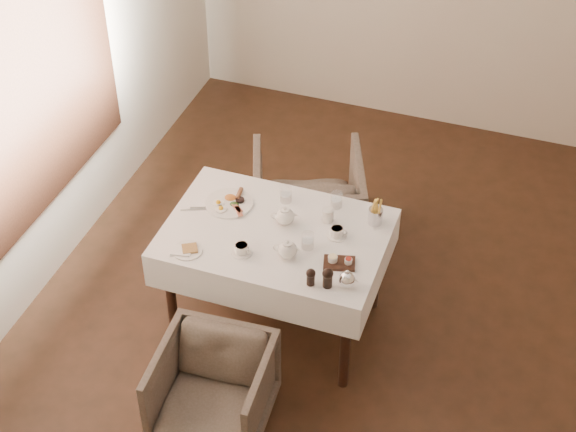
% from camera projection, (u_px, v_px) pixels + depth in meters
% --- Properties ---
extents(room, '(5.00, 5.00, 5.00)m').
position_uv_depth(room, '(24.00, 54.00, 4.97)').
color(room, black).
rests_on(room, ground).
extents(table, '(1.28, 0.88, 0.75)m').
position_uv_depth(table, '(276.00, 247.00, 5.17)').
color(table, black).
rests_on(table, ground).
extents(armchair_near, '(0.64, 0.65, 0.56)m').
position_uv_depth(armchair_near, '(213.00, 391.00, 4.81)').
color(armchair_near, '#474034').
rests_on(armchair_near, ground).
extents(armchair_far, '(0.94, 0.95, 0.68)m').
position_uv_depth(armchair_far, '(308.00, 201.00, 5.96)').
color(armchair_far, '#474034').
rests_on(armchair_far, ground).
extents(breakfast_plate, '(0.29, 0.29, 0.04)m').
position_uv_depth(breakfast_plate, '(230.00, 203.00, 5.28)').
color(breakfast_plate, white).
rests_on(breakfast_plate, table).
extents(side_plate, '(0.18, 0.17, 0.02)m').
position_uv_depth(side_plate, '(186.00, 250.00, 4.96)').
color(side_plate, white).
rests_on(side_plate, table).
extents(teapot_centre, '(0.18, 0.16, 0.12)m').
position_uv_depth(teapot_centre, '(285.00, 215.00, 5.11)').
color(teapot_centre, white).
rests_on(teapot_centre, table).
extents(teapot_front, '(0.17, 0.14, 0.12)m').
position_uv_depth(teapot_front, '(288.00, 249.00, 4.89)').
color(teapot_front, white).
rests_on(teapot_front, table).
extents(creamer, '(0.09, 0.09, 0.08)m').
position_uv_depth(creamer, '(328.00, 215.00, 5.14)').
color(creamer, white).
rests_on(creamer, table).
extents(teacup_near, '(0.12, 0.12, 0.06)m').
position_uv_depth(teacup_near, '(242.00, 249.00, 4.94)').
color(teacup_near, white).
rests_on(teacup_near, table).
extents(teacup_far, '(0.12, 0.12, 0.06)m').
position_uv_depth(teacup_far, '(337.00, 232.00, 5.05)').
color(teacup_far, white).
rests_on(teacup_far, table).
extents(glass_left, '(0.08, 0.08, 0.10)m').
position_uv_depth(glass_left, '(286.00, 194.00, 5.27)').
color(glass_left, silver).
rests_on(glass_left, table).
extents(glass_mid, '(0.07, 0.07, 0.10)m').
position_uv_depth(glass_mid, '(308.00, 241.00, 4.96)').
color(glass_mid, silver).
rests_on(glass_mid, table).
extents(glass_right, '(0.09, 0.09, 0.10)m').
position_uv_depth(glass_right, '(336.00, 200.00, 5.23)').
color(glass_right, silver).
rests_on(glass_right, table).
extents(condiment_board, '(0.20, 0.16, 0.04)m').
position_uv_depth(condiment_board, '(339.00, 262.00, 4.87)').
color(condiment_board, black).
rests_on(condiment_board, table).
extents(pepper_mill_left, '(0.07, 0.07, 0.11)m').
position_uv_depth(pepper_mill_left, '(311.00, 277.00, 4.73)').
color(pepper_mill_left, black).
rests_on(pepper_mill_left, table).
extents(pepper_mill_right, '(0.07, 0.07, 0.12)m').
position_uv_depth(pepper_mill_right, '(328.00, 278.00, 4.71)').
color(pepper_mill_right, black).
rests_on(pepper_mill_right, table).
extents(silver_pot, '(0.12, 0.10, 0.12)m').
position_uv_depth(silver_pot, '(347.00, 278.00, 4.71)').
color(silver_pot, white).
rests_on(silver_pot, table).
extents(fries_cup, '(0.08, 0.08, 0.18)m').
position_uv_depth(fries_cup, '(376.00, 212.00, 5.10)').
color(fries_cup, silver).
rests_on(fries_cup, table).
extents(cutlery_fork, '(0.17, 0.07, 0.00)m').
position_uv_depth(cutlery_fork, '(205.00, 208.00, 5.25)').
color(cutlery_fork, silver).
rests_on(cutlery_fork, table).
extents(cutlery_knife, '(0.18, 0.08, 0.00)m').
position_uv_depth(cutlery_knife, '(196.00, 210.00, 5.24)').
color(cutlery_knife, silver).
rests_on(cutlery_knife, table).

